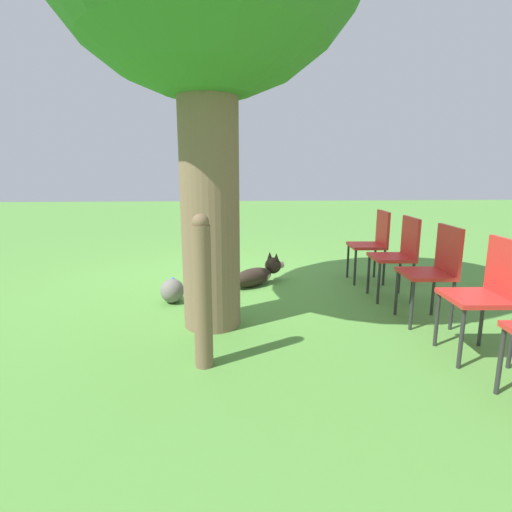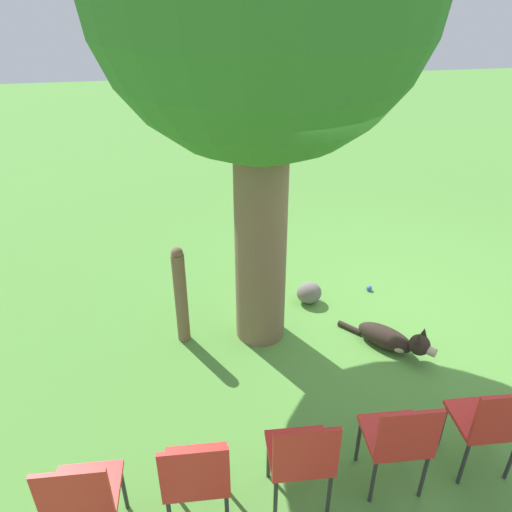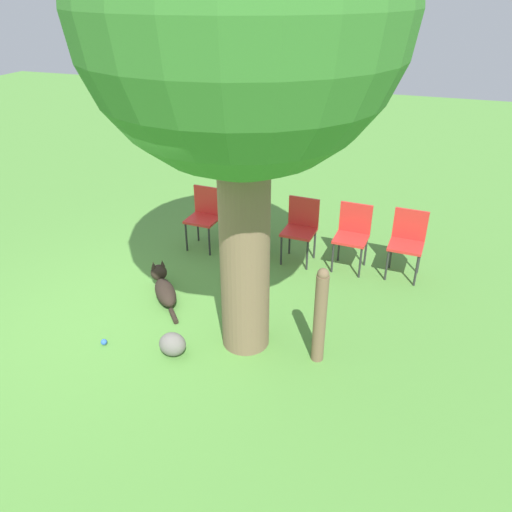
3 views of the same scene
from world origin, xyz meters
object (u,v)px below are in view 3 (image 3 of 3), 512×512
tennis_ball (104,342)px  dog (164,287)px  oak_tree (242,14)px  red_chair_1 (252,219)px  red_chair_3 (353,232)px  red_chair_2 (301,225)px  red_chair_0 (205,213)px  red_chair_4 (407,239)px  fence_post (320,315)px

tennis_ball → dog: bearing=171.3°
dog → tennis_ball: size_ratio=12.81×
oak_tree → red_chair_1: oak_tree is taller
red_chair_3 → tennis_ball: (2.64, -2.27, -0.50)m
oak_tree → red_chair_3: (-2.07, 0.80, -2.77)m
red_chair_2 → tennis_ball: red_chair_2 is taller
red_chair_2 → tennis_ball: size_ratio=13.37×
red_chair_0 → dog: bearing=5.9°
tennis_ball → red_chair_3: bearing=139.3°
oak_tree → red_chair_4: oak_tree is taller
red_chair_4 → red_chair_2: bearing=-84.5°
oak_tree → tennis_ball: size_ratio=70.08×
red_chair_4 → tennis_ball: (2.67, -2.99, -0.50)m
red_chair_3 → red_chair_1: bearing=-84.5°
dog → red_chair_0: size_ratio=0.96×
fence_post → red_chair_1: 2.51m
red_chair_2 → red_chair_4: 1.45m
dog → red_chair_4: (-1.58, 2.83, 0.40)m
oak_tree → red_chair_2: size_ratio=5.24×
red_chair_3 → red_chair_4: size_ratio=1.00×
red_chair_4 → dog: bearing=-57.5°
dog → fence_post: size_ratio=0.78×
red_chair_4 → red_chair_0: bearing=-84.5°
red_chair_1 → red_chair_3: size_ratio=1.00×
red_chair_4 → tennis_ball: red_chair_4 is taller
fence_post → dog: bearing=-104.4°
red_chair_2 → red_chair_1: bearing=-84.5°
fence_post → red_chair_3: (-2.10, -0.01, -0.03)m
red_chair_2 → red_chair_4: size_ratio=1.00×
oak_tree → red_chair_3: oak_tree is taller
fence_post → red_chair_2: 2.20m
red_chair_3 → fence_post: bearing=3.6°
red_chair_2 → fence_post: bearing=22.9°
dog → red_chair_2: (-1.53, 1.38, 0.40)m
red_chair_4 → red_chair_3: bearing=-84.5°
fence_post → red_chair_4: fence_post is taller
red_chair_4 → tennis_ball: bearing=-45.0°
red_chair_2 → red_chair_3: bearing=95.5°
dog → red_chair_4: bearing=-101.2°
oak_tree → tennis_ball: bearing=-68.7°
oak_tree → red_chair_2: oak_tree is taller
dog → tennis_ball: bearing=130.9°
red_chair_2 → tennis_ball: 3.08m
dog → red_chair_4: 3.26m
red_chair_2 → red_chair_3: (-0.03, 0.72, 0.00)m
red_chair_0 → red_chair_4: same height
red_chair_1 → tennis_ball: red_chair_1 is taller
fence_post → tennis_ball: fence_post is taller
red_chair_0 → red_chair_2: size_ratio=1.00×
oak_tree → dog: (-0.52, -1.30, -3.17)m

